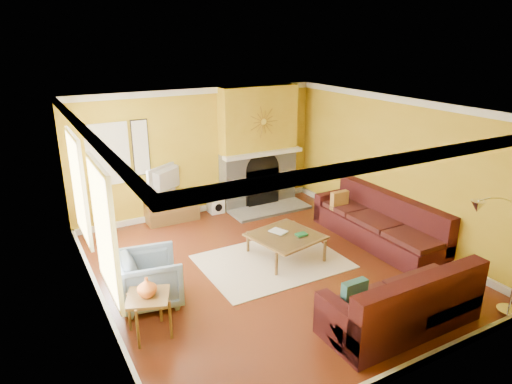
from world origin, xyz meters
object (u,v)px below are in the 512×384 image
armchair (150,279)px  side_table (149,315)px  sectional_sofa (352,244)px  coffee_table (285,246)px  media_console (172,207)px  arc_lamp (497,262)px

armchair → side_table: bearing=170.8°
sectional_sofa → coffee_table: size_ratio=3.66×
media_console → armchair: size_ratio=1.26×
coffee_table → side_table: bearing=-159.8°
coffee_table → media_console: (-1.20, 2.58, 0.08)m
sectional_sofa → side_table: sectional_sofa is taller
armchair → side_table: 0.79m
coffee_table → arc_lamp: (1.34, -3.00, 0.73)m
media_console → side_table: media_console is taller
sectional_sofa → media_console: (-1.93, 3.48, -0.15)m
side_table → arc_lamp: size_ratio=0.31×
media_console → arc_lamp: (2.54, -5.58, 0.65)m
armchair → coffee_table: bearing=-74.9°
sectional_sofa → arc_lamp: size_ratio=2.11×
sectional_sofa → armchair: 3.30m
sectional_sofa → armchair: size_ratio=4.64×
sectional_sofa → arc_lamp: 2.24m
coffee_table → arc_lamp: 3.36m
coffee_table → armchair: 2.52m
media_console → side_table: bearing=-113.3°
sectional_sofa → media_console: bearing=119.0°
armchair → arc_lamp: bearing=-116.4°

